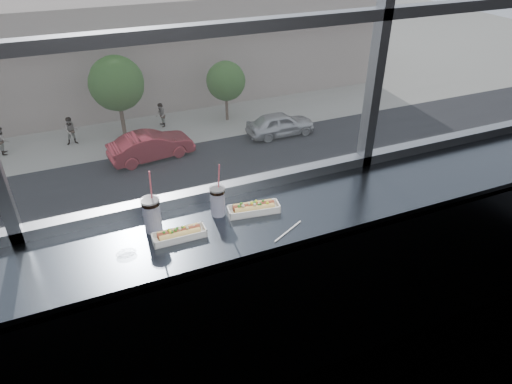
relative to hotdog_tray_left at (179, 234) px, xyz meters
name	(u,v)px	position (x,y,z in m)	size (l,w,h in m)	color
wall_back_lower	(218,270)	(0.27, 0.30, -0.58)	(6.00, 6.00, 0.00)	black
counter	(230,227)	(0.27, 0.03, -0.06)	(6.00, 0.55, 0.06)	#424850
counter_fascia	(250,332)	(0.27, -0.23, -0.58)	(6.00, 0.04, 1.04)	#424850
hotdog_tray_left	(179,234)	(0.00, 0.00, 0.00)	(0.26, 0.09, 0.06)	white
hotdog_tray_right	(254,208)	(0.42, 0.06, 0.00)	(0.29, 0.13, 0.07)	white
soda_cup_left	(152,213)	(-0.10, 0.12, 0.08)	(0.10, 0.10, 0.35)	white
soda_cup_right	(218,200)	(0.24, 0.12, 0.06)	(0.08, 0.08, 0.31)	white
loose_straw	(288,231)	(0.51, -0.16, -0.02)	(0.01, 0.01, 0.22)	white
wrapper	(126,253)	(-0.26, -0.03, -0.01)	(0.10, 0.07, 0.02)	silver
plaza_ground	(72,77)	(0.27, 43.80, -12.13)	(120.00, 120.00, 0.00)	gray
street_asphalt	(106,202)	(0.27, 20.30, -12.10)	(80.00, 10.00, 0.06)	black
far_sidewalk	(90,142)	(0.27, 28.30, -12.11)	(80.00, 6.00, 0.04)	gray
far_building	(67,47)	(0.27, 38.30, -8.13)	(50.00, 14.00, 8.00)	gray
car_near_e	(340,175)	(12.33, 16.30, -11.05)	(6.09, 2.54, 2.03)	#5971A3
car_far_b	(150,142)	(3.67, 24.30, -10.92)	(6.89, 2.87, 2.30)	#AA2933
car_near_c	(101,229)	(-0.30, 16.30, -10.99)	(6.44, 2.68, 2.15)	#66011A
car_near_d	(229,200)	(5.88, 16.30, -11.03)	(6.25, 2.60, 2.08)	beige
car_far_c	(281,120)	(12.61, 24.30, -10.99)	(6.45, 2.69, 2.15)	#B7B7B7
pedestrian_a	(2,138)	(-4.86, 28.76, -11.00)	(0.96, 0.72, 2.17)	#66605B
pedestrian_c	(161,113)	(5.37, 28.97, -11.04)	(0.93, 0.70, 2.09)	#66605B
pedestrian_b	(71,128)	(-0.70, 28.42, -10.94)	(1.02, 0.76, 2.29)	#66605B
tree_center	(117,84)	(2.63, 28.30, -8.33)	(3.59, 3.59, 5.60)	#47382B
tree_right	(226,81)	(10.14, 28.30, -9.14)	(2.82, 2.82, 4.41)	#47382B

